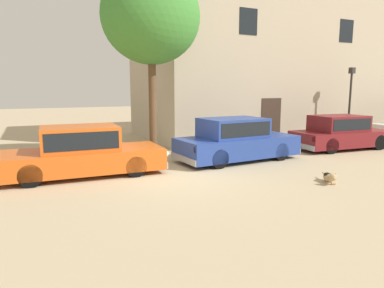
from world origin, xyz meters
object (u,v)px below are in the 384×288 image
at_px(acacia_tree_left, 151,17).
at_px(stray_dog_spotted, 329,177).
at_px(street_lamp, 350,94).
at_px(parked_sedan_third, 340,132).
at_px(parked_sedan_nearest, 82,151).
at_px(parked_sedan_second, 236,139).

bearing_deg(acacia_tree_left, stray_dog_spotted, -56.74).
xyz_separation_m(stray_dog_spotted, street_lamp, (6.65, 5.15, 2.12)).
relative_size(parked_sedan_third, street_lamp, 1.27).
xyz_separation_m(parked_sedan_nearest, parked_sedan_second, (5.24, -0.10, 0.04)).
relative_size(parked_sedan_nearest, stray_dog_spotted, 5.51).
distance_m(parked_sedan_nearest, parked_sedan_third, 10.51).
bearing_deg(street_lamp, parked_sedan_third, -146.14).
height_order(stray_dog_spotted, street_lamp, street_lamp).
bearing_deg(acacia_tree_left, parked_sedan_third, -9.07).
height_order(parked_sedan_second, parked_sedan_third, parked_sedan_second).
relative_size(parked_sedan_nearest, parked_sedan_third, 1.09).
relative_size(street_lamp, acacia_tree_left, 0.53).
bearing_deg(parked_sedan_third, acacia_tree_left, 175.25).
height_order(parked_sedan_nearest, parked_sedan_third, parked_sedan_nearest).
relative_size(parked_sedan_third, stray_dog_spotted, 5.08).
distance_m(parked_sedan_second, stray_dog_spotted, 3.74).
height_order(parked_sedan_nearest, acacia_tree_left, acacia_tree_left).
distance_m(stray_dog_spotted, street_lamp, 8.67).
bearing_deg(parked_sedan_third, stray_dog_spotted, -136.29).
distance_m(parked_sedan_third, stray_dog_spotted, 5.95).
bearing_deg(stray_dog_spotted, parked_sedan_third, 157.70).
height_order(parked_sedan_nearest, stray_dog_spotted, parked_sedan_nearest).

